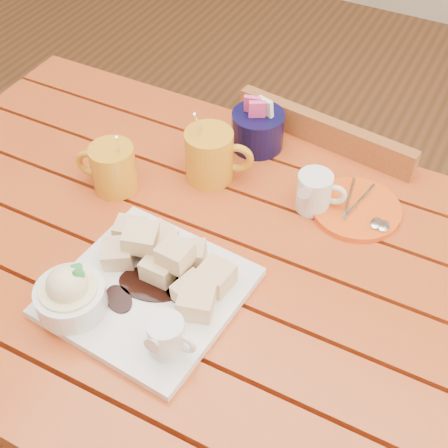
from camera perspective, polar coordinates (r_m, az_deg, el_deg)
The scene contains 8 objects.
table at distance 1.13m, azimuth -3.01°, elevation -6.24°, with size 1.20×0.79×0.75m.
dessert_plate at distance 0.97m, azimuth -8.33°, elevation -5.66°, with size 0.29×0.29×0.11m.
coffee_mug_left at distance 1.15m, azimuth -10.20°, elevation 5.13°, with size 0.11×0.08×0.13m.
coffee_mug_right at distance 1.15m, azimuth -1.21°, elevation 6.34°, with size 0.13×0.09×0.15m.
cream_pitcher at distance 1.10m, azimuth 8.31°, elevation 2.95°, with size 0.09×0.08×0.08m.
sugar_caddy at distance 1.23m, azimuth 3.09°, elevation 8.68°, with size 0.10×0.10×0.11m.
orange_saucer at distance 1.13m, azimuth 12.03°, elevation 1.35°, with size 0.16×0.16×0.02m.
chair_far at distance 1.54m, azimuth 9.54°, elevation 0.43°, with size 0.43×0.43×0.81m.
Camera 1 is at (0.38, -0.59, 1.53)m, focal length 50.00 mm.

